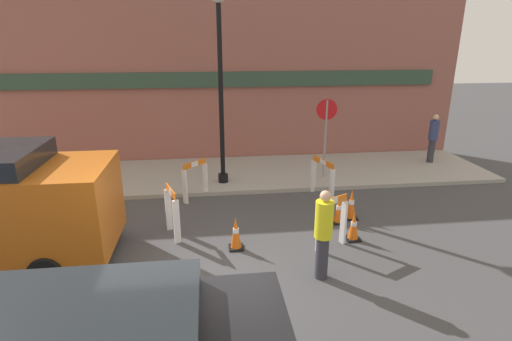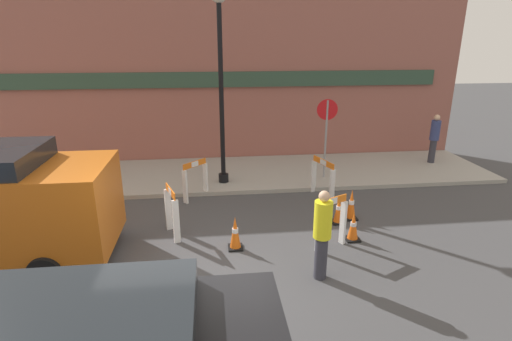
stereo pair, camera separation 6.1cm
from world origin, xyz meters
TOP-DOWN VIEW (x-y plane):
  - ground_plane at (0.00, 0.00)m, footprint 60.00×60.00m
  - sidewalk_slab at (0.00, 6.15)m, footprint 18.00×3.31m
  - storefront_facade at (0.00, 7.88)m, footprint 18.00×0.22m
  - streetlamp_post at (0.62, 5.29)m, footprint 0.44×0.44m
  - stop_sign at (3.64, 5.36)m, footprint 0.60×0.07m
  - barricade_0 at (3.23, 4.10)m, footprint 0.42×0.93m
  - barricade_1 at (-0.15, 4.35)m, footprint 0.65×0.66m
  - barricade_2 at (-0.59, 2.29)m, footprint 0.36×0.74m
  - barricade_3 at (2.66, 1.39)m, footprint 0.71×0.44m
  - traffic_cone_0 at (3.18, 2.50)m, footprint 0.30×0.30m
  - traffic_cone_1 at (3.23, 1.66)m, footprint 0.30×0.30m
  - traffic_cone_2 at (3.54, 2.67)m, footprint 0.30×0.30m
  - traffic_cone_3 at (0.72, 1.58)m, footprint 0.30×0.30m
  - person_worker at (2.16, 0.36)m, footprint 0.39×0.39m
  - person_pedestrian at (7.64, 6.40)m, footprint 0.40×0.40m

SIDE VIEW (x-z plane):
  - ground_plane at x=0.00m, z-range 0.00..0.00m
  - sidewalk_slab at x=0.00m, z-range 0.00..0.12m
  - traffic_cone_1 at x=3.23m, z-range -0.01..0.63m
  - traffic_cone_0 at x=3.18m, z-range -0.01..0.65m
  - traffic_cone_3 at x=0.72m, z-range -0.01..0.70m
  - traffic_cone_2 at x=3.54m, z-range -0.01..0.73m
  - barricade_1 at x=-0.15m, z-range 0.04..1.10m
  - barricade_0 at x=3.23m, z-range 0.05..1.11m
  - barricade_3 at x=2.66m, z-range 0.03..1.14m
  - barricade_2 at x=-0.59m, z-range 0.03..1.14m
  - person_worker at x=2.16m, z-range 0.07..1.74m
  - person_pedestrian at x=7.64m, z-range 0.19..1.81m
  - stop_sign at x=3.64m, z-range 0.51..2.85m
  - storefront_facade at x=0.00m, z-range 0.00..5.50m
  - streetlamp_post at x=0.62m, z-range 0.86..6.12m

